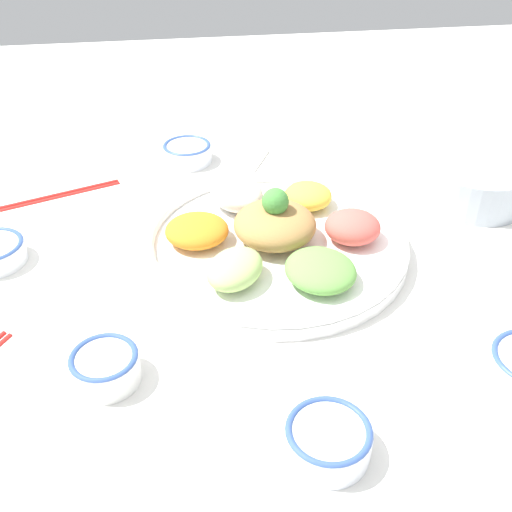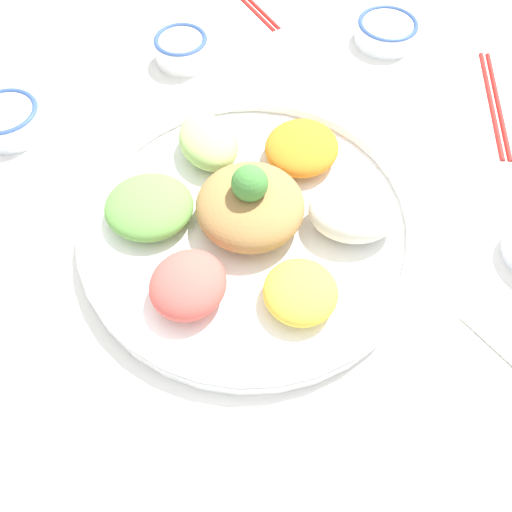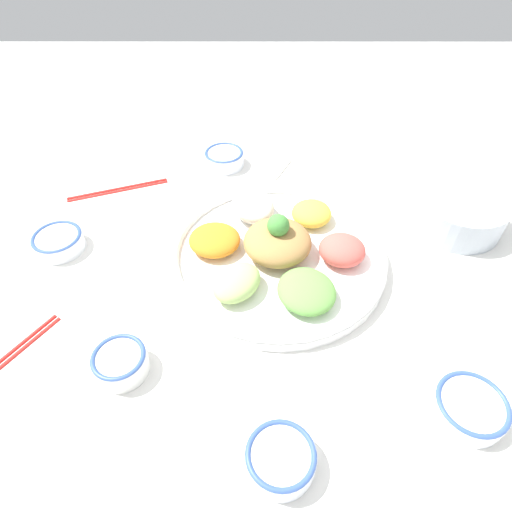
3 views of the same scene
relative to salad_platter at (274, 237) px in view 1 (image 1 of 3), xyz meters
name	(u,v)px [view 1 (image 1 of 3)]	position (x,y,z in m)	size (l,w,h in m)	color
ground_plane	(259,268)	(0.04, -0.03, -0.03)	(2.40, 2.40, 0.00)	white
salad_platter	(274,237)	(0.00, 0.00, 0.00)	(0.40, 0.40, 0.11)	white
sauce_bowl_dark	(105,366)	(0.23, -0.24, 0.00)	(0.08, 0.08, 0.04)	white
rice_bowl_plain	(328,439)	(0.37, -0.01, 0.00)	(0.09, 0.09, 0.04)	white
sauce_bowl_far	(187,152)	(-0.32, -0.11, -0.01)	(0.09, 0.09, 0.04)	white
side_serving_bowl	(477,181)	(-0.10, 0.37, 0.01)	(0.17, 0.17, 0.07)	#A8B2BC
chopsticks_pair_far	(58,195)	(-0.22, -0.35, -0.02)	(0.09, 0.21, 0.01)	red
serving_spoon_main	(265,153)	(-0.33, 0.04, -0.02)	(0.13, 0.08, 0.01)	beige
serving_spoon_extra	(415,160)	(-0.26, 0.32, -0.02)	(0.13, 0.06, 0.01)	beige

